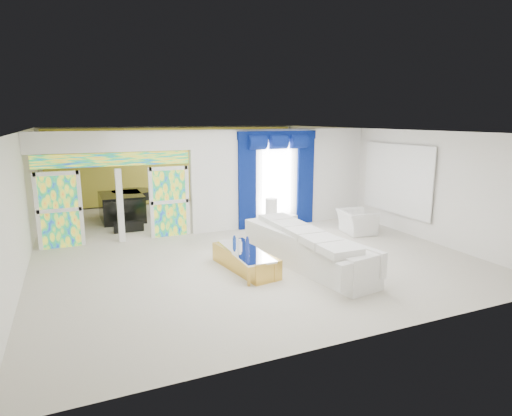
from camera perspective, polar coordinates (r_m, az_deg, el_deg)
name	(u,v)px	position (r m, az deg, el deg)	size (l,w,h in m)	color
floor	(229,239)	(12.02, -3.59, -4.17)	(12.00, 12.00, 0.00)	#B7AF9E
dividing_wall	(282,177)	(13.45, 3.54, 4.09)	(5.70, 0.18, 3.00)	white
dividing_header	(113,141)	(11.94, -18.58, 8.43)	(4.30, 0.18, 0.55)	white
stained_panel_left	(59,210)	(12.11, -24.75, -0.26)	(0.95, 0.04, 2.00)	#994C3F
stained_panel_right	(170,202)	(12.35, -11.46, 0.83)	(0.95, 0.04, 2.00)	#994C3F
stained_transom	(114,160)	(11.97, -18.43, 6.16)	(4.00, 0.05, 0.35)	#994C3F
window_pane	(277,180)	(13.25, 2.77, 3.77)	(1.00, 0.02, 2.30)	white
blue_drape_left	(247,184)	(12.83, -1.20, 3.28)	(0.55, 0.10, 2.80)	#04134B
blue_drape_right	(305,180)	(13.70, 6.59, 3.76)	(0.55, 0.10, 2.80)	#04134B
blue_pelmet	(277,135)	(13.10, 2.89, 9.69)	(2.60, 0.12, 0.25)	#04134B
wall_mirror	(397,179)	(13.36, 18.28, 3.68)	(0.04, 2.70, 1.90)	white
gold_curtains	(178,165)	(17.32, -10.31, 5.67)	(9.70, 0.12, 2.90)	gold
white_sofa	(305,250)	(9.85, 6.53, -5.59)	(0.84, 3.92, 0.75)	silver
coffee_table	(245,260)	(9.60, -1.46, -6.98)	(0.65, 1.95, 0.43)	gold
console_table	(280,222)	(13.22, 3.21, -1.87)	(1.08, 0.34, 0.36)	silver
table_lamp	(271,208)	(12.99, 2.05, 0.02)	(0.36, 0.36, 0.58)	white
armchair	(357,222)	(12.90, 13.27, -1.82)	(1.03, 0.90, 0.67)	silver
grand_piano	(122,207)	(14.85, -17.50, 0.14)	(1.32, 1.73, 0.87)	black
piano_bench	(128,226)	(13.35, -16.68, -2.37)	(0.87, 0.34, 0.29)	black
tv_console	(47,215)	(14.72, -26.10, -0.86)	(0.52, 0.47, 0.76)	tan
chandelier	(124,140)	(14.38, -17.22, 8.70)	(0.60, 0.60, 0.60)	gold
decanters	(242,244)	(9.67, -1.94, -4.83)	(0.14, 0.72, 0.30)	white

